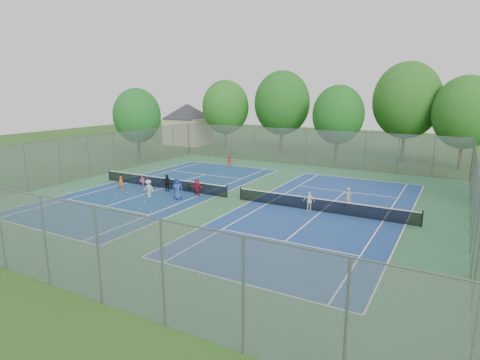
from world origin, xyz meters
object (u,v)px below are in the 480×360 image
ball_hopper (189,186)px  net_left (163,183)px  ball_crate (173,184)px  instructor (348,198)px  net_right (321,206)px

ball_hopper → net_left: bearing=-161.3°
ball_crate → ball_hopper: (2.03, -0.39, 0.12)m
net_left → ball_crate: 1.20m
ball_hopper → instructor: instructor is taller
net_right → net_left: bearing=180.0°
net_right → instructor: (1.39, 1.52, 0.35)m
instructor → net_right: bearing=47.4°
net_right → ball_hopper: net_right is taller
net_right → ball_hopper: (-11.78, 0.75, -0.19)m
ball_crate → ball_hopper: size_ratio=0.64×
net_left → ball_crate: net_left is taller
net_right → ball_hopper: bearing=176.4°
net_right → instructor: instructor is taller
net_left → ball_crate: size_ratio=38.67×
net_left → instructor: (15.39, 1.52, 0.35)m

